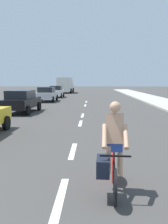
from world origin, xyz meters
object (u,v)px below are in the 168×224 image
(parked_car_silver, at_px, (47,94))
(cyclist, at_px, (112,152))
(parked_car_white, at_px, (56,91))
(delivery_truck, at_px, (65,85))
(parked_car_black, at_px, (22,101))

(parked_car_silver, bearing_deg, cyclist, -76.31)
(parked_car_white, xyz_separation_m, delivery_truck, (-0.10, 12.32, 0.67))
(parked_car_white, distance_m, delivery_truck, 12.34)
(parked_car_silver, distance_m, parked_car_white, 6.65)
(parked_car_silver, distance_m, delivery_truck, 18.98)
(cyclist, bearing_deg, parked_car_silver, -73.06)
(parked_car_black, bearing_deg, parked_car_white, 91.98)
(parked_car_black, relative_size, parked_car_white, 1.08)
(parked_car_black, bearing_deg, delivery_truck, 92.38)
(parked_car_black, bearing_deg, parked_car_silver, 92.02)
(parked_car_black, bearing_deg, cyclist, -63.96)
(cyclist, bearing_deg, delivery_truck, -79.37)
(parked_car_white, bearing_deg, parked_car_silver, -90.69)
(parked_car_silver, height_order, delivery_truck, delivery_truck)
(cyclist, distance_m, parked_car_silver, 22.06)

